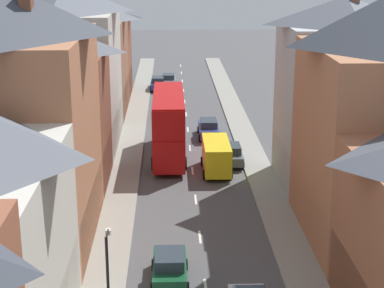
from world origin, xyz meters
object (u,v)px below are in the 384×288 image
street_lamp (109,287)px  car_parked_right_b (231,154)px  double_decker_bus_lead (169,124)px  car_parked_left_b (170,267)px  delivery_van (216,155)px  car_near_blue (158,83)px  car_near_silver (169,110)px  car_mid_black (169,81)px  car_parked_left_a (208,128)px

street_lamp → car_parked_right_b: bearing=73.8°
car_parked_right_b → street_lamp: (-7.35, -25.22, 2.44)m
double_decker_bus_lead → car_parked_left_b: double_decker_bus_lead is taller
double_decker_bus_lead → delivery_van: (3.61, -3.72, -1.48)m
car_near_blue → car_near_silver: size_ratio=1.09×
car_near_blue → car_parked_left_b: bearing=-88.4°
car_mid_black → car_parked_left_b: bearing=-90.0°
car_mid_black → car_near_silver: bearing=-90.0°
car_near_blue → car_parked_right_b: bearing=-77.9°
double_decker_bus_lead → car_parked_left_a: 7.19m
car_near_silver → delivery_van: bearing=-77.9°
car_near_silver → car_parked_right_b: size_ratio=0.94×
car_near_blue → delivery_van: delivery_van is taller
car_parked_right_b → street_lamp: bearing=-106.2°
car_parked_left_a → car_parked_left_b: bearing=-97.7°
car_mid_black → delivery_van: 32.55m
car_near_blue → car_parked_left_b: car_parked_left_b is taller
car_parked_right_b → delivery_van: size_ratio=0.80×
street_lamp → car_near_blue: bearing=88.8°
double_decker_bus_lead → car_parked_right_b: size_ratio=2.61×
double_decker_bus_lead → car_mid_black: (0.01, 28.63, -1.97)m
car_parked_left_a → car_near_silver: bearing=116.7°
car_near_blue → car_near_silver: bearing=-84.8°
car_near_blue → delivery_van: (4.90, -30.93, 0.53)m
car_near_blue → car_mid_black: 1.92m
double_decker_bus_lead → car_near_silver: (0.01, 13.05, -2.02)m
delivery_van → car_near_blue: bearing=99.0°
car_parked_right_b → delivery_van: 2.44m
car_parked_left_a → street_lamp: bearing=-100.4°
car_parked_right_b → street_lamp: street_lamp is taller
double_decker_bus_lead → street_lamp: 27.06m
car_parked_left_b → car_parked_left_a: bearing=82.3°
double_decker_bus_lead → car_parked_right_b: double_decker_bus_lead is taller
double_decker_bus_lead → delivery_van: bearing=-45.9°
car_parked_left_a → car_parked_right_b: car_parked_left_a is taller
car_near_silver → delivery_van: (3.60, -16.78, 0.54)m
car_near_blue → car_parked_left_b: (1.30, -47.96, 0.03)m
car_parked_left_a → car_mid_black: 23.01m
car_parked_left_b → street_lamp: bearing=-111.6°
car_mid_black → car_parked_right_b: 30.74m
car_near_silver → car_parked_left_a: 8.01m
car_near_silver → car_parked_left_b: size_ratio=0.97×
car_near_silver → car_parked_left_b: 33.81m
double_decker_bus_lead → car_near_silver: 13.21m
car_mid_black → street_lamp: bearing=-92.5°
car_near_silver → car_near_blue: bearing=95.2°
car_parked_left_a → delivery_van: (0.00, -9.62, 0.49)m
car_parked_right_b → car_mid_black: bearing=99.2°
car_parked_left_b → car_mid_black: bearing=90.0°
car_parked_right_b → street_lamp: 26.39m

